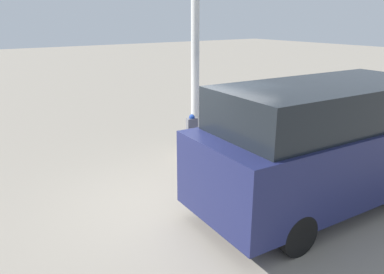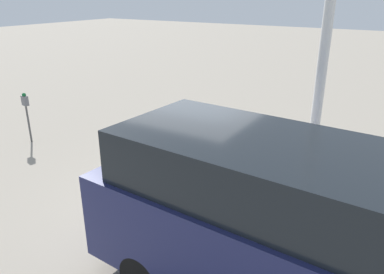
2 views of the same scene
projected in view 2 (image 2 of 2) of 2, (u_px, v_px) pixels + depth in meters
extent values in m
plane|color=gray|center=(191.00, 206.00, 7.13)|extent=(80.00, 80.00, 0.00)
cylinder|color=#4C4C4C|center=(229.00, 178.00, 6.91)|extent=(0.05, 0.05, 1.21)
cube|color=slate|center=(231.00, 141.00, 6.64)|extent=(0.22, 0.14, 0.26)
sphere|color=navy|center=(231.00, 133.00, 6.59)|extent=(0.11, 0.11, 0.11)
cylinder|color=#4C4C4C|center=(29.00, 124.00, 10.05)|extent=(0.05, 0.05, 1.03)
cube|color=slate|center=(25.00, 101.00, 9.82)|extent=(0.22, 0.14, 0.26)
sphere|color=#14662D|center=(24.00, 95.00, 9.76)|extent=(0.11, 0.11, 0.11)
cube|color=beige|center=(308.00, 178.00, 7.64)|extent=(0.44, 0.44, 0.55)
cube|color=navy|center=(283.00, 247.00, 4.52)|extent=(5.12, 2.20, 1.23)
cube|color=black|center=(280.00, 173.00, 4.24)|extent=(4.11, 1.99, 0.70)
cylinder|color=black|center=(211.00, 217.00, 6.22)|extent=(0.65, 0.27, 0.64)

